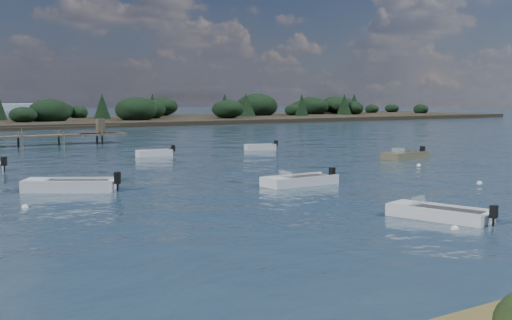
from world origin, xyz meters
TOP-DOWN VIEW (x-y plane):
  - ground at (0.00, 60.00)m, footprint 400.00×400.00m
  - dinghy_mid_grey at (-10.04, 13.62)m, footprint 5.05×4.08m
  - dinghy_near_olive at (0.65, -2.95)m, footprint 2.68×4.65m
  - tender_far_white at (2.33, 29.87)m, footprint 3.42×1.48m
  - dinghy_mid_white_a at (2.01, 8.64)m, footprint 4.94×1.81m
  - dinghy_mid_white_b at (19.01, 16.55)m, footprint 4.99×2.37m
  - tender_far_grey_b at (13.74, 30.50)m, footprint 3.36×1.77m
  - buoy_a at (-0.53, -4.78)m, footprint 0.32×0.32m
  - buoy_b at (11.37, 3.24)m, footprint 0.32×0.32m
  - buoy_c at (-13.39, 9.46)m, footprint 0.32×0.32m
  - buoy_d at (15.79, 12.10)m, footprint 0.32×0.32m
  - far_headland at (25.00, 100.00)m, footprint 190.00×40.00m

SIDE VIEW (x-z plane):
  - ground at x=0.00m, z-range 0.00..0.00m
  - buoy_a at x=-0.53m, z-range -0.16..0.16m
  - buoy_b at x=11.37m, z-range -0.16..0.16m
  - buoy_c at x=-13.39m, z-range -0.16..0.16m
  - buoy_d at x=15.79m, z-range -0.16..0.16m
  - dinghy_near_olive at x=0.65m, z-range -0.41..0.70m
  - dinghy_mid_white_a at x=2.01m, z-range -0.43..0.73m
  - dinghy_mid_white_b at x=19.01m, z-range -0.45..0.77m
  - tender_far_grey_b at x=13.74m, z-range -0.40..0.72m
  - tender_far_white at x=2.33m, z-range -0.41..0.74m
  - dinghy_mid_grey at x=-10.04m, z-range -0.48..0.84m
  - far_headland at x=25.00m, z-range -0.94..4.86m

